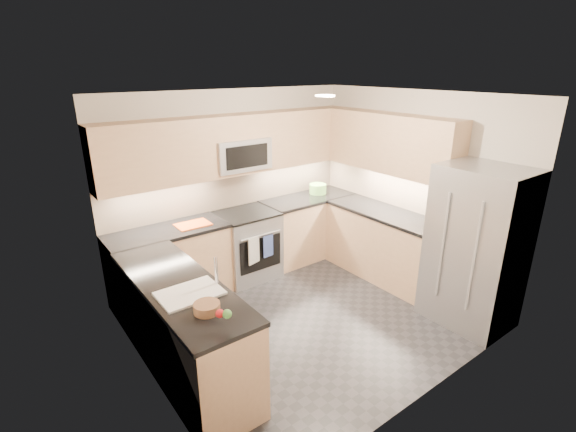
% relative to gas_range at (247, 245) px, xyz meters
% --- Properties ---
extents(floor, '(3.60, 3.20, 0.00)m').
position_rel_gas_range_xyz_m(floor, '(0.00, -1.28, -0.46)').
color(floor, '#24252A').
rests_on(floor, ground).
extents(ceiling, '(3.60, 3.20, 0.02)m').
position_rel_gas_range_xyz_m(ceiling, '(0.00, -1.28, 2.04)').
color(ceiling, beige).
rests_on(ceiling, wall_back).
extents(wall_back, '(3.60, 0.02, 2.50)m').
position_rel_gas_range_xyz_m(wall_back, '(0.00, 0.32, 0.79)').
color(wall_back, beige).
rests_on(wall_back, floor).
extents(wall_front, '(3.60, 0.02, 2.50)m').
position_rel_gas_range_xyz_m(wall_front, '(0.00, -2.88, 0.79)').
color(wall_front, beige).
rests_on(wall_front, floor).
extents(wall_left, '(0.02, 3.20, 2.50)m').
position_rel_gas_range_xyz_m(wall_left, '(-1.80, -1.28, 0.79)').
color(wall_left, beige).
rests_on(wall_left, floor).
extents(wall_right, '(0.02, 3.20, 2.50)m').
position_rel_gas_range_xyz_m(wall_right, '(1.80, -1.28, 0.79)').
color(wall_right, beige).
rests_on(wall_right, floor).
extents(base_cab_back_left, '(1.42, 0.60, 0.90)m').
position_rel_gas_range_xyz_m(base_cab_back_left, '(-1.09, 0.02, -0.01)').
color(base_cab_back_left, tan).
rests_on(base_cab_back_left, floor).
extents(base_cab_back_right, '(1.42, 0.60, 0.90)m').
position_rel_gas_range_xyz_m(base_cab_back_right, '(1.09, 0.02, -0.01)').
color(base_cab_back_right, tan).
rests_on(base_cab_back_right, floor).
extents(base_cab_right, '(0.60, 1.70, 0.90)m').
position_rel_gas_range_xyz_m(base_cab_right, '(1.50, -1.12, -0.01)').
color(base_cab_right, tan).
rests_on(base_cab_right, floor).
extents(base_cab_peninsula, '(0.60, 2.00, 0.90)m').
position_rel_gas_range_xyz_m(base_cab_peninsula, '(-1.50, -1.28, -0.01)').
color(base_cab_peninsula, tan).
rests_on(base_cab_peninsula, floor).
extents(countertop_back_left, '(1.42, 0.63, 0.04)m').
position_rel_gas_range_xyz_m(countertop_back_left, '(-1.09, 0.02, 0.47)').
color(countertop_back_left, black).
rests_on(countertop_back_left, base_cab_back_left).
extents(countertop_back_right, '(1.42, 0.63, 0.04)m').
position_rel_gas_range_xyz_m(countertop_back_right, '(1.09, 0.02, 0.47)').
color(countertop_back_right, black).
rests_on(countertop_back_right, base_cab_back_right).
extents(countertop_right, '(0.63, 1.70, 0.04)m').
position_rel_gas_range_xyz_m(countertop_right, '(1.50, -1.12, 0.47)').
color(countertop_right, black).
rests_on(countertop_right, base_cab_right).
extents(countertop_peninsula, '(0.63, 2.00, 0.04)m').
position_rel_gas_range_xyz_m(countertop_peninsula, '(-1.50, -1.28, 0.47)').
color(countertop_peninsula, black).
rests_on(countertop_peninsula, base_cab_peninsula).
extents(upper_cab_back, '(3.60, 0.35, 0.75)m').
position_rel_gas_range_xyz_m(upper_cab_back, '(0.00, 0.15, 1.37)').
color(upper_cab_back, tan).
rests_on(upper_cab_back, wall_back).
extents(upper_cab_right, '(0.35, 1.95, 0.75)m').
position_rel_gas_range_xyz_m(upper_cab_right, '(1.62, -1.00, 1.37)').
color(upper_cab_right, tan).
rests_on(upper_cab_right, wall_right).
extents(backsplash_back, '(3.60, 0.01, 0.51)m').
position_rel_gas_range_xyz_m(backsplash_back, '(0.00, 0.32, 0.74)').
color(backsplash_back, tan).
rests_on(backsplash_back, wall_back).
extents(backsplash_right, '(0.01, 2.30, 0.51)m').
position_rel_gas_range_xyz_m(backsplash_right, '(1.80, -0.82, 0.74)').
color(backsplash_right, tan).
rests_on(backsplash_right, wall_right).
extents(gas_range, '(0.76, 0.65, 0.91)m').
position_rel_gas_range_xyz_m(gas_range, '(0.00, 0.00, 0.00)').
color(gas_range, '#95969C').
rests_on(gas_range, floor).
extents(range_cooktop, '(0.76, 0.65, 0.03)m').
position_rel_gas_range_xyz_m(range_cooktop, '(0.00, 0.00, 0.46)').
color(range_cooktop, black).
rests_on(range_cooktop, gas_range).
extents(oven_door_glass, '(0.62, 0.02, 0.45)m').
position_rel_gas_range_xyz_m(oven_door_glass, '(0.00, -0.33, -0.01)').
color(oven_door_glass, black).
rests_on(oven_door_glass, gas_range).
extents(oven_handle, '(0.60, 0.02, 0.02)m').
position_rel_gas_range_xyz_m(oven_handle, '(0.00, -0.35, 0.26)').
color(oven_handle, '#B2B5BA').
rests_on(oven_handle, gas_range).
extents(microwave, '(0.76, 0.40, 0.40)m').
position_rel_gas_range_xyz_m(microwave, '(0.00, 0.12, 1.24)').
color(microwave, '#A5A6AD').
rests_on(microwave, upper_cab_back).
extents(microwave_door, '(0.60, 0.01, 0.28)m').
position_rel_gas_range_xyz_m(microwave_door, '(0.00, -0.08, 1.24)').
color(microwave_door, black).
rests_on(microwave_door, microwave).
extents(refrigerator, '(0.70, 0.90, 1.80)m').
position_rel_gas_range_xyz_m(refrigerator, '(1.45, -2.43, 0.45)').
color(refrigerator, gray).
rests_on(refrigerator, floor).
extents(fridge_handle_left, '(0.02, 0.02, 1.20)m').
position_rel_gas_range_xyz_m(fridge_handle_left, '(1.08, -2.61, 0.49)').
color(fridge_handle_left, '#B2B5BA').
rests_on(fridge_handle_left, refrigerator).
extents(fridge_handle_right, '(0.02, 0.02, 1.20)m').
position_rel_gas_range_xyz_m(fridge_handle_right, '(1.08, -2.25, 0.49)').
color(fridge_handle_right, '#B2B5BA').
rests_on(fridge_handle_right, refrigerator).
extents(sink_basin, '(0.52, 0.38, 0.16)m').
position_rel_gas_range_xyz_m(sink_basin, '(-1.50, -1.53, 0.42)').
color(sink_basin, white).
rests_on(sink_basin, base_cab_peninsula).
extents(faucet, '(0.03, 0.03, 0.28)m').
position_rel_gas_range_xyz_m(faucet, '(-1.24, -1.53, 0.62)').
color(faucet, silver).
rests_on(faucet, countertop_peninsula).
extents(utensil_bowl, '(0.34, 0.34, 0.15)m').
position_rel_gas_range_xyz_m(utensil_bowl, '(1.32, 0.07, 0.56)').
color(utensil_bowl, '#74C052').
rests_on(utensil_bowl, countertop_back_right).
extents(cutting_board, '(0.41, 0.29, 0.01)m').
position_rel_gas_range_xyz_m(cutting_board, '(-0.77, -0.02, 0.49)').
color(cutting_board, '#EE5516').
rests_on(cutting_board, countertop_back_left).
extents(fruit_basket, '(0.24, 0.24, 0.08)m').
position_rel_gas_range_xyz_m(fruit_basket, '(-1.51, -1.86, 0.52)').
color(fruit_basket, '#8A5E40').
rests_on(fruit_basket, countertop_peninsula).
extents(fruit_apple, '(0.07, 0.07, 0.07)m').
position_rel_gas_range_xyz_m(fruit_apple, '(-1.52, -2.10, 0.60)').
color(fruit_apple, red).
rests_on(fruit_apple, fruit_basket).
extents(fruit_pear, '(0.07, 0.07, 0.07)m').
position_rel_gas_range_xyz_m(fruit_pear, '(-1.48, -2.14, 0.60)').
color(fruit_pear, '#52A245').
rests_on(fruit_pear, fruit_basket).
extents(dish_towel_check, '(0.19, 0.06, 0.36)m').
position_rel_gas_range_xyz_m(dish_towel_check, '(-0.13, -0.37, 0.10)').
color(dish_towel_check, silver).
rests_on(dish_towel_check, oven_handle).
extents(dish_towel_blue, '(0.16, 0.03, 0.30)m').
position_rel_gas_range_xyz_m(dish_towel_blue, '(0.09, -0.37, 0.10)').
color(dish_towel_blue, navy).
rests_on(dish_towel_blue, oven_handle).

